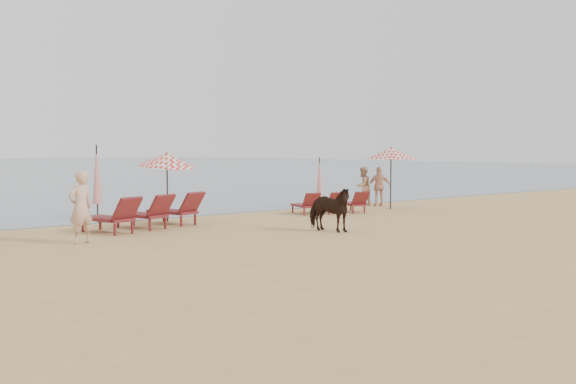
% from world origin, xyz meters
% --- Properties ---
extents(ground, '(120.00, 120.00, 0.00)m').
position_xyz_m(ground, '(0.00, 0.00, 0.00)').
color(ground, tan).
rests_on(ground, ground).
extents(lounger_cluster_left, '(3.54, 2.66, 0.69)m').
position_xyz_m(lounger_cluster_left, '(-2.89, 7.87, 0.48)').
color(lounger_cluster_left, maroon).
rests_on(lounger_cluster_left, ground).
extents(lounger_cluster_right, '(2.75, 2.07, 0.54)m').
position_xyz_m(lounger_cluster_right, '(4.19, 7.93, 0.37)').
color(lounger_cluster_right, maroon).
rests_on(lounger_cluster_right, ground).
extents(umbrella_open_left_b, '(1.78, 1.81, 2.27)m').
position_xyz_m(umbrella_open_left_b, '(-1.59, 9.16, 1.96)').
color(umbrella_open_left_b, black).
rests_on(umbrella_open_left_b, ground).
extents(umbrella_open_right, '(1.93, 1.93, 2.36)m').
position_xyz_m(umbrella_open_right, '(7.07, 7.76, 2.12)').
color(umbrella_open_right, black).
rests_on(umbrella_open_right, ground).
extents(umbrella_closed_left, '(0.30, 0.30, 2.43)m').
position_xyz_m(umbrella_closed_left, '(-3.43, 10.27, 1.50)').
color(umbrella_closed_left, black).
rests_on(umbrella_closed_left, ground).
extents(umbrella_closed_right, '(0.24, 0.24, 1.99)m').
position_xyz_m(umbrella_closed_right, '(4.82, 9.29, 1.22)').
color(umbrella_closed_right, black).
rests_on(umbrella_closed_right, ground).
extents(cow, '(1.04, 1.61, 1.25)m').
position_xyz_m(cow, '(0.84, 4.24, 0.62)').
color(cow, black).
rests_on(cow, ground).
extents(beachgoer_left, '(0.73, 0.57, 1.78)m').
position_xyz_m(beachgoer_left, '(-5.42, 6.20, 0.89)').
color(beachgoer_left, tan).
rests_on(beachgoer_left, ground).
extents(beachgoer_right_a, '(0.86, 0.73, 1.58)m').
position_xyz_m(beachgoer_right_a, '(7.42, 9.61, 0.79)').
color(beachgoer_right_a, tan).
rests_on(beachgoer_right_a, ground).
extents(beachgoer_right_b, '(1.00, 0.81, 1.59)m').
position_xyz_m(beachgoer_right_b, '(7.68, 8.95, 0.79)').
color(beachgoer_right_b, '#D6A086').
rests_on(beachgoer_right_b, ground).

